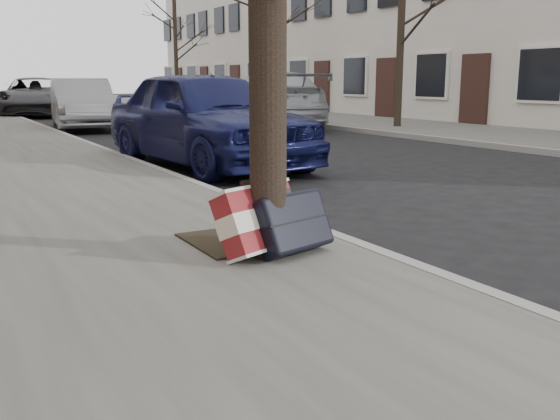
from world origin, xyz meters
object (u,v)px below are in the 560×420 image
suitcase_red (259,220)px  suitcase_navy (292,222)px  car_near_front (206,117)px  car_near_mid (82,104)px

suitcase_red → suitcase_navy: suitcase_red is taller
suitcase_red → car_near_front: (1.88, 5.39, 0.41)m
suitcase_red → car_near_mid: size_ratio=0.16×
car_near_front → car_near_mid: size_ratio=1.07×
suitcase_navy → car_near_mid: car_near_mid is taller
suitcase_red → car_near_mid: 14.37m
suitcase_navy → car_near_front: (1.66, 5.49, 0.43)m
suitcase_red → suitcase_navy: bearing=-45.6°
suitcase_red → suitcase_navy: 0.24m
suitcase_navy → car_near_front: size_ratio=0.13×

